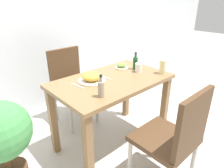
# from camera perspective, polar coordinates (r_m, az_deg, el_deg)

# --- Properties ---
(ground_plane) EXTENTS (16.00, 16.00, 0.00)m
(ground_plane) POSITION_cam_1_polar(r_m,az_deg,el_deg) (2.23, 0.00, -16.15)
(ground_plane) COLOR #B7B2A8
(wall_back) EXTENTS (8.00, 0.05, 2.60)m
(wall_back) POSITION_cam_1_polar(r_m,az_deg,el_deg) (2.75, -18.76, 19.87)
(wall_back) COLOR silver
(wall_back) RESTS_ON ground_plane
(dining_table) EXTENTS (1.10, 0.66, 0.73)m
(dining_table) POSITION_cam_1_polar(r_m,az_deg,el_deg) (1.90, 0.00, -1.89)
(dining_table) COLOR olive
(dining_table) RESTS_ON ground_plane
(chair_near) EXTENTS (0.42, 0.42, 0.88)m
(chair_near) POSITION_cam_1_polar(r_m,az_deg,el_deg) (1.57, 17.40, -14.08)
(chair_near) COLOR #4C331E
(chair_near) RESTS_ON ground_plane
(chair_far) EXTENTS (0.42, 0.42, 0.88)m
(chair_far) POSITION_cam_1_polar(r_m,az_deg,el_deg) (2.42, -11.72, 0.50)
(chair_far) COLOR #4C331E
(chair_far) RESTS_ON ground_plane
(food_plate) EXTENTS (0.24, 0.24, 0.09)m
(food_plate) POSITION_cam_1_polar(r_m,az_deg,el_deg) (1.80, -5.85, 1.89)
(food_plate) COLOR beige
(food_plate) RESTS_ON dining_table
(side_plate) EXTENTS (0.14, 0.14, 0.05)m
(side_plate) POSITION_cam_1_polar(r_m,az_deg,el_deg) (2.13, 2.73, 5.15)
(side_plate) COLOR beige
(side_plate) RESTS_ON dining_table
(drink_cup) EXTENTS (0.07, 0.07, 0.09)m
(drink_cup) POSITION_cam_1_polar(r_m,az_deg,el_deg) (2.03, 7.61, 4.66)
(drink_cup) COLOR white
(drink_cup) RESTS_ON dining_table
(juice_glass) EXTENTS (0.07, 0.07, 0.14)m
(juice_glass) POSITION_cam_1_polar(r_m,az_deg,el_deg) (2.02, 14.33, 4.75)
(juice_glass) COLOR beige
(juice_glass) RESTS_ON dining_table
(sauce_bottle) EXTENTS (0.05, 0.05, 0.18)m
(sauce_bottle) POSITION_cam_1_polar(r_m,az_deg,el_deg) (1.50, -3.14, -1.23)
(sauce_bottle) COLOR gray
(sauce_bottle) RESTS_ON dining_table
(condiment_bottle) EXTENTS (0.05, 0.05, 0.18)m
(condiment_bottle) POSITION_cam_1_polar(r_m,az_deg,el_deg) (2.10, 6.68, 6.06)
(condiment_bottle) COLOR #194C23
(condiment_bottle) RESTS_ON dining_table
(fork_utensil) EXTENTS (0.03, 0.17, 0.00)m
(fork_utensil) POSITION_cam_1_polar(r_m,az_deg,el_deg) (1.73, -9.82, -0.48)
(fork_utensil) COLOR silver
(fork_utensil) RESTS_ON dining_table
(spoon_utensil) EXTENTS (0.01, 0.20, 0.00)m
(spoon_utensil) POSITION_cam_1_polar(r_m,az_deg,el_deg) (1.90, -2.14, 2.06)
(spoon_utensil) COLOR silver
(spoon_utensil) RESTS_ON dining_table
(potted_plant_left) EXTENTS (0.41, 0.41, 0.82)m
(potted_plant_left) POSITION_cam_1_polar(r_m,az_deg,el_deg) (1.58, -28.63, -14.37)
(potted_plant_left) COLOR #51331E
(potted_plant_left) RESTS_ON ground_plane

